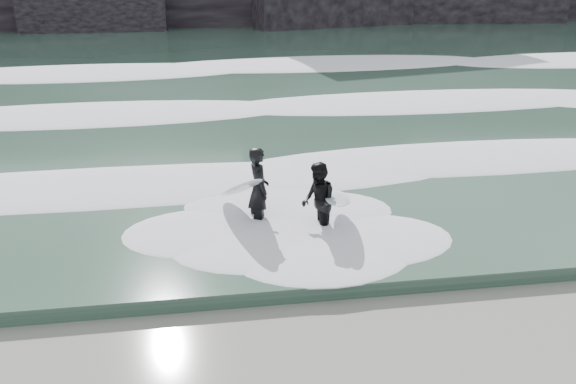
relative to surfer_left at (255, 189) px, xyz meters
name	(u,v)px	position (x,y,z in m)	size (l,w,h in m)	color
sea	(218,58)	(0.38, 22.67, -0.82)	(90.00, 52.00, 0.30)	#314B3E
foam_near	(259,173)	(0.38, 2.67, -0.57)	(60.00, 3.20, 0.20)	white
foam_mid	(237,109)	(0.38, 9.67, -0.55)	(60.00, 4.00, 0.24)	white
foam_far	(222,65)	(0.38, 18.67, -0.52)	(60.00, 4.80, 0.30)	white
surfer_left	(255,189)	(0.00, 0.00, 0.00)	(1.28, 2.18, 1.93)	black
surfer_right	(320,202)	(1.33, -0.70, -0.10)	(1.22, 2.09, 1.73)	black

